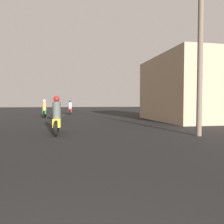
% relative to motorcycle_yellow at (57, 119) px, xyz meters
% --- Properties ---
extents(motorcycle_yellow, '(0.60, 1.96, 1.54)m').
position_rel_motorcycle_yellow_xyz_m(motorcycle_yellow, '(0.00, 0.00, 0.00)').
color(motorcycle_yellow, black).
rests_on(motorcycle_yellow, ground_plane).
extents(motorcycle_white, '(0.60, 2.03, 1.62)m').
position_rel_motorcycle_yellow_xyz_m(motorcycle_white, '(-0.26, 5.37, 0.04)').
color(motorcycle_white, black).
rests_on(motorcycle_white, ground_plane).
extents(motorcycle_green, '(0.60, 1.89, 1.53)m').
position_rel_motorcycle_yellow_xyz_m(motorcycle_green, '(-1.47, 9.99, 0.01)').
color(motorcycle_green, black).
rests_on(motorcycle_green, ground_plane).
extents(motorcycle_red, '(0.60, 1.87, 1.51)m').
position_rel_motorcycle_yellow_xyz_m(motorcycle_red, '(0.70, 14.41, -0.01)').
color(motorcycle_red, black).
rests_on(motorcycle_red, ground_plane).
extents(building_right_near, '(4.17, 7.10, 4.45)m').
position_rel_motorcycle_yellow_xyz_m(building_right_near, '(8.53, 4.99, 1.61)').
color(building_right_near, tan).
rests_on(building_right_near, ground_plane).
extents(utility_pole_near, '(1.60, 0.20, 7.24)m').
position_rel_motorcycle_yellow_xyz_m(utility_pole_near, '(5.33, -1.64, 3.17)').
color(utility_pole_near, '#6B5B4C').
rests_on(utility_pole_near, ground_plane).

